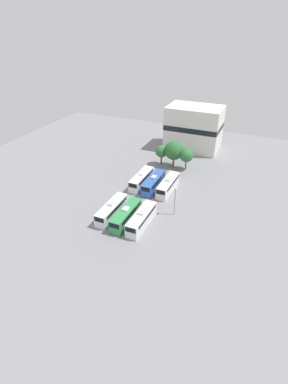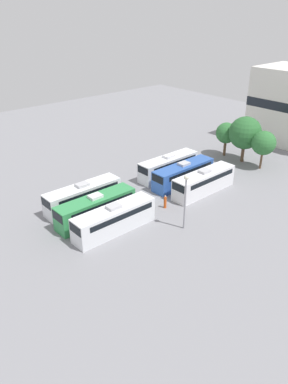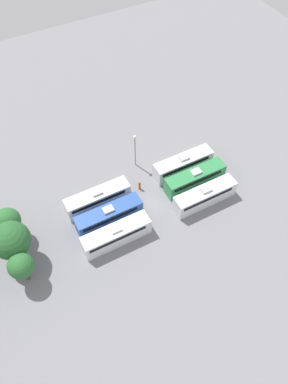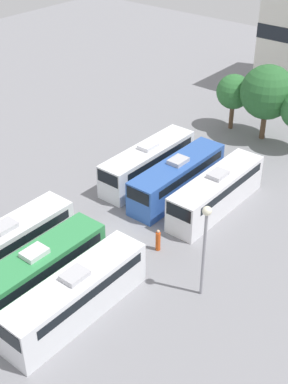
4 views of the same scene
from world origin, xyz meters
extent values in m
plane|color=gray|center=(0.00, 0.00, 0.00)|extent=(115.18, 115.18, 0.00)
cube|color=silver|center=(-3.67, -7.40, 1.52)|extent=(2.50, 10.36, 3.03)
cube|color=black|center=(-3.67, -7.14, 2.35)|extent=(2.54, 8.81, 0.67)
cube|color=black|center=(-3.67, -12.57, 2.35)|extent=(2.20, 0.08, 1.06)
cube|color=#B2B2B7|center=(-3.67, -7.40, 3.21)|extent=(1.20, 1.60, 0.35)
cube|color=#338C4C|center=(0.05, -7.97, 1.52)|extent=(2.50, 10.36, 3.03)
cube|color=black|center=(0.05, -7.71, 2.35)|extent=(2.54, 8.81, 0.67)
cube|color=black|center=(0.05, -13.14, 2.35)|extent=(2.20, 0.08, 1.06)
cube|color=silver|center=(0.05, -7.97, 3.21)|extent=(1.20, 1.60, 0.35)
cube|color=silver|center=(3.55, -7.86, 1.52)|extent=(2.50, 10.36, 3.03)
cube|color=black|center=(3.55, -7.60, 2.35)|extent=(2.54, 8.81, 0.67)
cube|color=black|center=(3.55, -13.03, 2.35)|extent=(2.20, 0.08, 1.06)
cube|color=#B2B2B7|center=(3.55, -7.86, 3.21)|extent=(1.20, 1.60, 0.35)
cube|color=silver|center=(-3.53, 7.86, 1.52)|extent=(2.50, 10.36, 3.03)
cube|color=black|center=(-3.53, 8.12, 2.35)|extent=(2.54, 8.81, 0.67)
cube|color=black|center=(-3.53, 2.69, 2.35)|extent=(2.20, 0.08, 1.06)
cube|color=silver|center=(-3.53, 7.86, 3.21)|extent=(1.20, 1.60, 0.35)
cube|color=#2D56A8|center=(0.01, 7.42, 1.52)|extent=(2.50, 10.36, 3.03)
cube|color=black|center=(0.01, 7.67, 2.35)|extent=(2.54, 8.81, 0.67)
cube|color=black|center=(0.01, 2.24, 2.35)|extent=(2.20, 0.08, 1.06)
cube|color=#B2B2B7|center=(0.01, 7.42, 3.21)|extent=(1.20, 1.60, 0.35)
cube|color=silver|center=(3.74, 7.61, 1.52)|extent=(2.50, 10.36, 3.03)
cube|color=black|center=(3.74, 7.87, 2.35)|extent=(2.54, 8.81, 0.67)
cube|color=black|center=(3.74, 2.44, 2.35)|extent=(2.20, 0.08, 1.06)
cube|color=#B2B2B7|center=(3.74, 7.61, 3.21)|extent=(1.20, 1.60, 0.35)
cylinder|color=#CC4C19|center=(3.44, 0.41, 0.77)|extent=(0.36, 0.36, 1.54)
sphere|color=tan|center=(3.44, 0.41, 1.66)|extent=(0.24, 0.24, 0.24)
cylinder|color=gray|center=(8.46, -1.39, 3.20)|extent=(0.20, 0.20, 6.40)
sphere|color=#EAE5C6|center=(8.46, -1.39, 6.58)|extent=(0.60, 0.60, 0.60)
cylinder|color=brown|center=(-3.28, 21.38, 1.41)|extent=(0.47, 0.47, 2.81)
sphere|color=#2D6B33|center=(-3.28, 21.38, 4.05)|extent=(3.54, 3.54, 3.54)
cylinder|color=brown|center=(0.43, 21.36, 1.54)|extent=(0.53, 0.53, 3.09)
sphere|color=#28602D|center=(0.43, 21.36, 4.95)|extent=(5.32, 5.32, 5.32)
cylinder|color=brown|center=(4.20, 21.00, 1.48)|extent=(0.34, 0.34, 2.96)
sphere|color=#2D6B33|center=(4.20, 21.00, 4.29)|extent=(3.81, 3.81, 3.81)
camera|label=1|loc=(24.16, -53.40, 37.63)|focal=28.00mm
camera|label=2|loc=(33.54, -29.70, 23.64)|focal=35.00mm
camera|label=3|loc=(-29.90, 17.34, 48.74)|focal=35.00mm
camera|label=4|loc=(22.13, -23.96, 24.56)|focal=50.00mm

